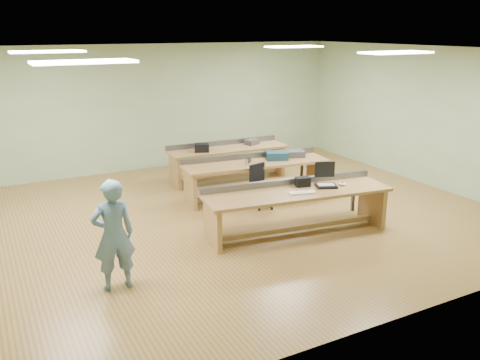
{
  "coord_description": "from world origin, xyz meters",
  "views": [
    {
      "loc": [
        -3.75,
        -7.86,
        3.37
      ],
      "look_at": [
        0.09,
        -0.6,
        0.89
      ],
      "focal_mm": 38.0,
      "sensor_mm": 36.0,
      "label": 1
    }
  ],
  "objects_px": {
    "parts_bin_teal": "(277,155)",
    "parts_bin_grey": "(293,154)",
    "workbench_mid": "(255,171)",
    "mug": "(249,161)",
    "person": "(113,235)",
    "laptop_base": "(326,186)",
    "workbench_front": "(296,201)",
    "drinks_can": "(246,163)",
    "camera_bag": "(303,182)",
    "workbench_back": "(227,156)",
    "task_chair": "(262,192)"
  },
  "relations": [
    {
      "from": "workbench_back",
      "to": "laptop_base",
      "type": "distance_m",
      "value": 3.44
    },
    {
      "from": "workbench_back",
      "to": "camera_bag",
      "type": "distance_m",
      "value": 3.23
    },
    {
      "from": "person",
      "to": "drinks_can",
      "type": "bearing_deg",
      "value": -143.46
    },
    {
      "from": "workbench_back",
      "to": "parts_bin_grey",
      "type": "distance_m",
      "value": 1.65
    },
    {
      "from": "workbench_back",
      "to": "parts_bin_teal",
      "type": "bearing_deg",
      "value": -69.76
    },
    {
      "from": "camera_bag",
      "to": "task_chair",
      "type": "distance_m",
      "value": 1.34
    },
    {
      "from": "mug",
      "to": "drinks_can",
      "type": "bearing_deg",
      "value": -131.68
    },
    {
      "from": "parts_bin_teal",
      "to": "drinks_can",
      "type": "bearing_deg",
      "value": -169.23
    },
    {
      "from": "mug",
      "to": "camera_bag",
      "type": "bearing_deg",
      "value": -87.96
    },
    {
      "from": "parts_bin_grey",
      "to": "workbench_front",
      "type": "bearing_deg",
      "value": -122.17
    },
    {
      "from": "workbench_mid",
      "to": "mug",
      "type": "relative_size",
      "value": 25.83
    },
    {
      "from": "person",
      "to": "mug",
      "type": "bearing_deg",
      "value": -142.82
    },
    {
      "from": "workbench_mid",
      "to": "drinks_can",
      "type": "height_order",
      "value": "drinks_can"
    },
    {
      "from": "workbench_mid",
      "to": "drinks_can",
      "type": "distance_m",
      "value": 0.43
    },
    {
      "from": "workbench_mid",
      "to": "laptop_base",
      "type": "height_order",
      "value": "workbench_mid"
    },
    {
      "from": "camera_bag",
      "to": "workbench_mid",
      "type": "bearing_deg",
      "value": 100.76
    },
    {
      "from": "laptop_base",
      "to": "parts_bin_teal",
      "type": "height_order",
      "value": "parts_bin_teal"
    },
    {
      "from": "workbench_back",
      "to": "task_chair",
      "type": "relative_size",
      "value": 3.28
    },
    {
      "from": "camera_bag",
      "to": "person",
      "type": "bearing_deg",
      "value": -155.55
    },
    {
      "from": "task_chair",
      "to": "drinks_can",
      "type": "relative_size",
      "value": 7.47
    },
    {
      "from": "workbench_mid",
      "to": "mug",
      "type": "height_order",
      "value": "workbench_mid"
    },
    {
      "from": "drinks_can",
      "to": "parts_bin_grey",
      "type": "bearing_deg",
      "value": 8.42
    },
    {
      "from": "person",
      "to": "parts_bin_teal",
      "type": "height_order",
      "value": "person"
    },
    {
      "from": "parts_bin_teal",
      "to": "drinks_can",
      "type": "height_order",
      "value": "parts_bin_teal"
    },
    {
      "from": "workbench_front",
      "to": "parts_bin_grey",
      "type": "relative_size",
      "value": 7.2
    },
    {
      "from": "person",
      "to": "parts_bin_grey",
      "type": "relative_size",
      "value": 3.36
    },
    {
      "from": "workbench_mid",
      "to": "laptop_base",
      "type": "relative_size",
      "value": 8.83
    },
    {
      "from": "person",
      "to": "laptop_base",
      "type": "relative_size",
      "value": 4.41
    },
    {
      "from": "workbench_mid",
      "to": "workbench_back",
      "type": "relative_size",
      "value": 1.11
    },
    {
      "from": "workbench_front",
      "to": "workbench_mid",
      "type": "bearing_deg",
      "value": 88.17
    },
    {
      "from": "laptop_base",
      "to": "drinks_can",
      "type": "bearing_deg",
      "value": 128.81
    },
    {
      "from": "camera_bag",
      "to": "task_chair",
      "type": "relative_size",
      "value": 0.28
    },
    {
      "from": "person",
      "to": "parts_bin_grey",
      "type": "bearing_deg",
      "value": -149.84
    },
    {
      "from": "parts_bin_grey",
      "to": "mug",
      "type": "bearing_deg",
      "value": -178.69
    },
    {
      "from": "laptop_base",
      "to": "parts_bin_grey",
      "type": "bearing_deg",
      "value": 94.11
    },
    {
      "from": "workbench_back",
      "to": "drinks_can",
      "type": "bearing_deg",
      "value": -100.58
    },
    {
      "from": "workbench_mid",
      "to": "drinks_can",
      "type": "bearing_deg",
      "value": -144.31
    },
    {
      "from": "parts_bin_teal",
      "to": "parts_bin_grey",
      "type": "xyz_separation_m",
      "value": [
        0.42,
        0.03,
        -0.01
      ]
    },
    {
      "from": "mug",
      "to": "workbench_back",
      "type": "bearing_deg",
      "value": 81.03
    },
    {
      "from": "workbench_mid",
      "to": "parts_bin_teal",
      "type": "relative_size",
      "value": 7.05
    },
    {
      "from": "parts_bin_teal",
      "to": "drinks_can",
      "type": "distance_m",
      "value": 0.83
    },
    {
      "from": "workbench_front",
      "to": "drinks_can",
      "type": "height_order",
      "value": "drinks_can"
    },
    {
      "from": "drinks_can",
      "to": "workbench_back",
      "type": "bearing_deg",
      "value": 76.95
    },
    {
      "from": "workbench_back",
      "to": "drinks_can",
      "type": "height_order",
      "value": "drinks_can"
    },
    {
      "from": "person",
      "to": "parts_bin_grey",
      "type": "height_order",
      "value": "person"
    },
    {
      "from": "parts_bin_grey",
      "to": "drinks_can",
      "type": "relative_size",
      "value": 4.02
    },
    {
      "from": "workbench_front",
      "to": "drinks_can",
      "type": "relative_size",
      "value": 28.93
    },
    {
      "from": "workbench_mid",
      "to": "camera_bag",
      "type": "height_order",
      "value": "camera_bag"
    },
    {
      "from": "workbench_back",
      "to": "parts_bin_grey",
      "type": "xyz_separation_m",
      "value": [
        0.87,
        -1.38,
        0.26
      ]
    },
    {
      "from": "mug",
      "to": "parts_bin_teal",
      "type": "bearing_deg",
      "value": -0.25
    }
  ]
}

